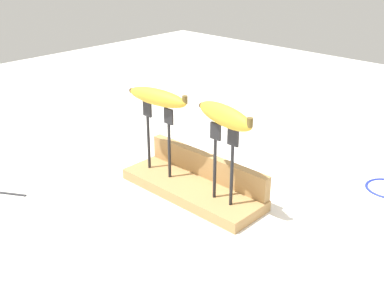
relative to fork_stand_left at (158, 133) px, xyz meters
name	(u,v)px	position (x,y,z in m)	size (l,w,h in m)	color
ground_plane	(192,194)	(0.10, 0.01, -0.13)	(3.00, 3.00, 0.00)	silver
wooden_board	(192,189)	(0.10, 0.01, -0.11)	(0.35, 0.12, 0.03)	#A87F4C
board_backstop	(207,166)	(0.10, 0.06, -0.07)	(0.34, 0.02, 0.06)	#A87F4C
fork_stand_left	(158,133)	(0.00, 0.00, 0.00)	(0.10, 0.01, 0.17)	black
fork_stand_right	(224,157)	(0.20, 0.00, 0.00)	(0.07, 0.01, 0.17)	black
banana_raised_left	(157,97)	(0.00, 0.00, 0.09)	(0.17, 0.05, 0.04)	gold
banana_raised_right	(225,116)	(0.20, 0.00, 0.09)	(0.16, 0.07, 0.04)	gold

